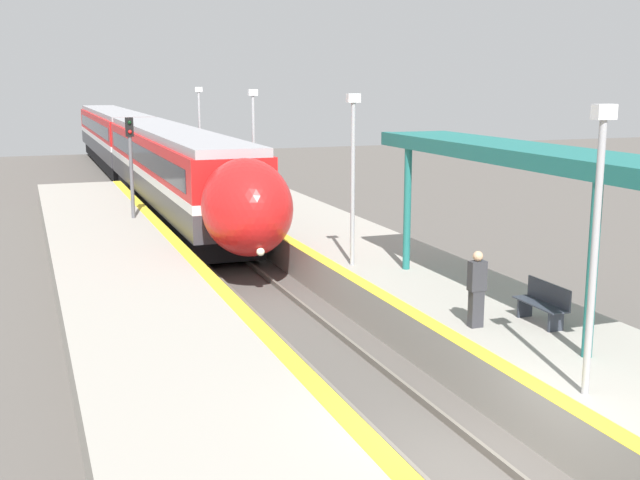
# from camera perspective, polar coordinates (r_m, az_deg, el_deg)

# --- Properties ---
(ground_plane) EXTENTS (120.00, 120.00, 0.00)m
(ground_plane) POSITION_cam_1_polar(r_m,az_deg,el_deg) (13.42, 10.26, -16.26)
(ground_plane) COLOR #56514C
(rail_right) EXTENTS (0.08, 90.00, 0.15)m
(rail_right) POSITION_cam_1_polar(r_m,az_deg,el_deg) (13.73, 12.96, -15.35)
(rail_right) COLOR slate
(rail_right) RESTS_ON ground_plane
(train) EXTENTS (2.82, 49.60, 4.04)m
(train) POSITION_cam_1_polar(r_m,az_deg,el_deg) (46.65, -12.70, 6.33)
(train) COLOR black
(train) RESTS_ON ground_plane
(platform_bench) EXTENTS (0.44, 1.47, 0.89)m
(platform_bench) POSITION_cam_1_polar(r_m,az_deg,el_deg) (17.83, 15.62, -4.30)
(platform_bench) COLOR #2D333D
(platform_bench) RESTS_ON platform_right
(person_waiting) EXTENTS (0.36, 0.22, 1.64)m
(person_waiting) POSITION_cam_1_polar(r_m,az_deg,el_deg) (17.16, 11.08, -3.37)
(person_waiting) COLOR #333338
(person_waiting) RESTS_ON platform_right
(railway_signal) EXTENTS (0.28, 0.28, 4.80)m
(railway_signal) POSITION_cam_1_polar(r_m,az_deg,el_deg) (30.88, -13.27, 4.97)
(railway_signal) COLOR #59595E
(railway_signal) RESTS_ON ground_plane
(lamppost_near) EXTENTS (0.36, 0.20, 4.77)m
(lamppost_near) POSITION_cam_1_polar(r_m,az_deg,el_deg) (13.55, 19.03, 0.61)
(lamppost_near) COLOR #9E9EA3
(lamppost_near) RESTS_ON platform_right
(lamppost_mid) EXTENTS (0.36, 0.20, 4.77)m
(lamppost_mid) POSITION_cam_1_polar(r_m,az_deg,el_deg) (22.20, 2.35, 5.18)
(lamppost_mid) COLOR #9E9EA3
(lamppost_mid) RESTS_ON platform_right
(lamppost_far) EXTENTS (0.36, 0.20, 4.77)m
(lamppost_far) POSITION_cam_1_polar(r_m,az_deg,el_deg) (31.72, -4.75, 7.01)
(lamppost_far) COLOR #9E9EA3
(lamppost_far) RESTS_ON platform_right
(lamppost_farthest) EXTENTS (0.36, 0.20, 4.77)m
(lamppost_farthest) POSITION_cam_1_polar(r_m,az_deg,el_deg) (41.51, -8.56, 7.94)
(lamppost_farthest) COLOR #9E9EA3
(lamppost_farthest) RESTS_ON platform_right
(station_canopy) EXTENTS (2.02, 10.64, 3.68)m
(station_canopy) POSITION_cam_1_polar(r_m,az_deg,el_deg) (18.77, 13.17, 5.81)
(station_canopy) COLOR #1E6B66
(station_canopy) RESTS_ON platform_right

